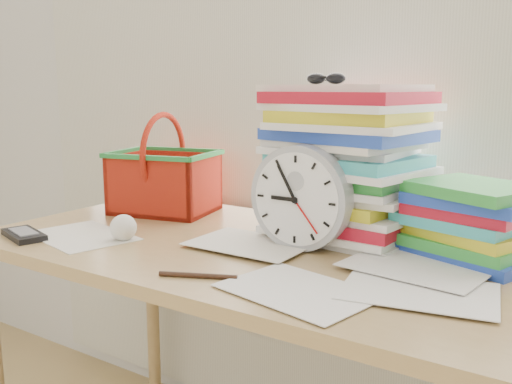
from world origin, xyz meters
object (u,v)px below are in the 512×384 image
Objects in this scene: clock at (301,198)px; basket at (164,164)px; paper_stack at (346,162)px; calculator at (24,235)px; book_stack at (465,221)px; desk at (260,277)px.

clock is 0.83× the size of basket.
calculator is (-0.66, -0.45, -0.18)m from paper_stack.
clock is 0.36m from book_stack.
basket reaches higher than book_stack.
paper_stack is at bearing 57.64° from desk.
paper_stack is 1.29× the size of basket.
book_stack is at bearing -13.11° from basket.
book_stack is (0.42, 0.16, 0.16)m from desk.
basket reaches higher than desk.
book_stack is at bearing 21.20° from desk.
clock is 0.55m from basket.
book_stack reaches higher than calculator.
calculator is at bearing -115.03° from basket.
clock reaches higher than book_stack.
clock is at bearing 42.04° from calculator.
basket is (-0.87, 0.00, 0.06)m from book_stack.
basket is (-0.54, 0.13, 0.02)m from clock.
book_stack is (0.33, 0.13, -0.04)m from clock.
desk is 5.76× the size of clock.
paper_stack is at bearing 51.15° from calculator.
calculator is at bearing -156.44° from book_stack.
paper_stack is at bearing 76.91° from clock.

